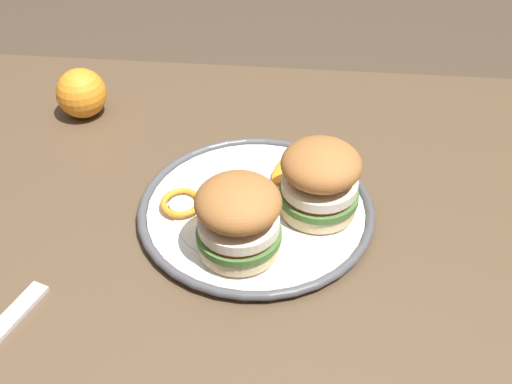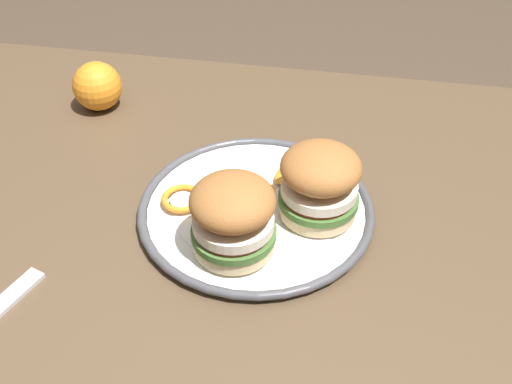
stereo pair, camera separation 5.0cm
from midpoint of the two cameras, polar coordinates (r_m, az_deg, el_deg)
dining_table at (r=0.87m, az=2.63°, el=-8.11°), size 1.36×0.88×0.73m
dinner_plate at (r=0.82m, az=1.76°, el=-1.69°), size 0.32×0.32×0.02m
sandwich_half_left at (r=0.77m, az=7.88°, el=0.88°), size 0.15×0.15×0.10m
sandwich_half_right at (r=0.72m, az=-0.18°, el=-2.32°), size 0.14×0.14×0.10m
orange_peel_curled at (r=0.82m, az=-5.23°, el=-0.69°), size 0.08×0.08×0.01m
orange_peel_strip_long at (r=0.87m, az=4.83°, el=2.12°), size 0.05×0.08×0.01m
orange_peel_strip_short at (r=0.81m, az=2.33°, el=-0.75°), size 0.04×0.07×0.01m
orange_peel_small_curl at (r=0.84m, az=-1.24°, el=0.64°), size 0.06×0.06×0.01m
whole_orange at (r=1.05m, az=-13.39°, el=9.65°), size 0.08×0.08×0.08m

